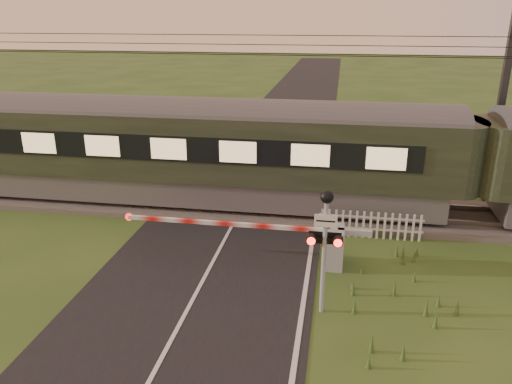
% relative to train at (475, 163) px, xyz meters
% --- Properties ---
extents(ground, '(160.00, 160.00, 0.00)m').
position_rel_train_xyz_m(ground, '(-7.88, -6.50, -2.12)').
color(ground, '#2D4B1C').
rests_on(ground, ground).
extents(road, '(6.00, 140.00, 0.03)m').
position_rel_train_xyz_m(road, '(-7.86, -6.73, -2.11)').
color(road, black).
rests_on(road, ground).
extents(track_bed, '(140.00, 3.40, 0.39)m').
position_rel_train_xyz_m(track_bed, '(-7.88, 0.00, -2.05)').
color(track_bed, '#47423D').
rests_on(track_bed, ground).
extents(overhead_wires, '(120.00, 0.62, 0.62)m').
position_rel_train_xyz_m(overhead_wires, '(-7.88, 0.00, 3.61)').
color(overhead_wires, black).
rests_on(overhead_wires, ground).
extents(train, '(39.36, 2.71, 3.66)m').
position_rel_train_xyz_m(train, '(0.00, 0.00, 0.00)').
color(train, '#5F5E63').
rests_on(train, ground).
extents(boom_gate, '(7.21, 0.89, 1.18)m').
position_rel_train_xyz_m(boom_gate, '(-4.82, -3.93, -1.47)').
color(boom_gate, gray).
rests_on(boom_gate, ground).
extents(crossing_signal, '(0.79, 0.34, 3.10)m').
position_rel_train_xyz_m(crossing_signal, '(-4.68, -6.33, 0.01)').
color(crossing_signal, gray).
rests_on(crossing_signal, ground).
extents(picket_fence, '(3.27, 0.07, 0.89)m').
position_rel_train_xyz_m(picket_fence, '(-3.34, -1.89, -1.67)').
color(picket_fence, silver).
rests_on(picket_fence, ground).
extents(catenary_mast, '(0.24, 2.47, 7.56)m').
position_rel_train_xyz_m(catenary_mast, '(1.18, 2.23, 1.80)').
color(catenary_mast, '#2D2D30').
rests_on(catenary_mast, ground).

